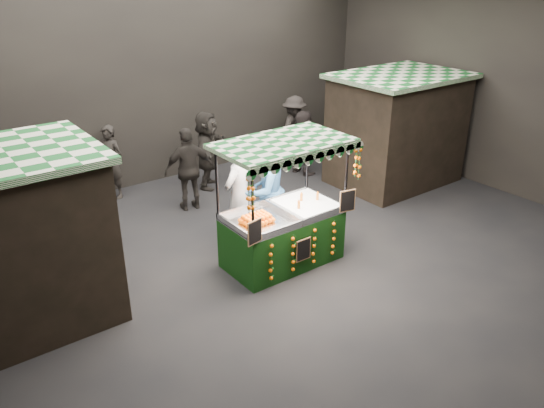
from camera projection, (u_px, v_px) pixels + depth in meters
ground at (289, 259)px, 9.68m from camera, size 12.00×12.00×0.00m
market_hall at (292, 70)px, 8.28m from camera, size 12.10×10.10×5.05m
neighbour_stall_right at (396, 129)px, 12.63m from camera, size 3.00×2.20×2.60m
juice_stall at (284, 227)px, 9.30m from camera, size 2.32×1.37×2.25m
vendor_grey at (240, 196)px, 9.68m from camera, size 0.90×0.75×2.10m
vendor_blue at (263, 190)px, 9.96m from camera, size 1.18×1.04×2.05m
shopper_0 at (62, 203)px, 9.63m from camera, size 0.82×0.69×1.90m
shopper_1 at (343, 138)px, 13.72m from camera, size 0.96×0.88×1.59m
shopper_2 at (189, 169)px, 11.32m from camera, size 1.12×0.63×1.81m
shopper_3 at (294, 129)px, 14.08m from camera, size 1.31×1.18×1.76m
shopper_5 at (303, 142)px, 13.30m from camera, size 0.67×1.55×1.62m
shopper_6 at (111, 162)px, 11.91m from camera, size 0.66×0.73×1.67m
shopper_7 at (207, 150)px, 12.46m from camera, size 1.53×1.62×1.83m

